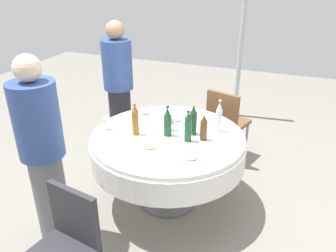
# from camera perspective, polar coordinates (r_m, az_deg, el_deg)

# --- Properties ---
(ground_plane) EXTENTS (10.00, 10.00, 0.00)m
(ground_plane) POSITION_cam_1_polar(r_m,az_deg,el_deg) (3.44, -0.00, -12.53)
(ground_plane) COLOR gray
(dining_table) EXTENTS (1.43, 1.43, 0.74)m
(dining_table) POSITION_cam_1_polar(r_m,az_deg,el_deg) (3.11, -0.00, -3.91)
(dining_table) COLOR white
(dining_table) RESTS_ON ground_plane
(bottle_amber_rear) EXTENTS (0.06, 0.06, 0.29)m
(bottle_amber_rear) POSITION_cam_1_polar(r_m,az_deg,el_deg) (3.01, -5.62, 0.94)
(bottle_amber_rear) COLOR #8C5619
(bottle_amber_rear) RESTS_ON dining_table
(bottle_brown_inner) EXTENTS (0.06, 0.06, 0.25)m
(bottle_brown_inner) POSITION_cam_1_polar(r_m,az_deg,el_deg) (2.92, 6.12, -0.34)
(bottle_brown_inner) COLOR #593314
(bottle_brown_inner) RESTS_ON dining_table
(bottle_dark_green_west) EXTENTS (0.06, 0.06, 0.29)m
(bottle_dark_green_west) POSITION_cam_1_polar(r_m,az_deg,el_deg) (2.88, 3.44, -0.21)
(bottle_dark_green_west) COLOR #194728
(bottle_dark_green_west) RESTS_ON dining_table
(bottle_clear_near) EXTENTS (0.06, 0.06, 0.31)m
(bottle_clear_near) POSITION_cam_1_polar(r_m,az_deg,el_deg) (3.08, 8.70, 1.53)
(bottle_clear_near) COLOR silver
(bottle_clear_near) RESTS_ON dining_table
(bottle_dark_green_mid) EXTENTS (0.07, 0.07, 0.28)m
(bottle_dark_green_mid) POSITION_cam_1_polar(r_m,az_deg,el_deg) (2.98, -0.17, 0.67)
(bottle_dark_green_mid) COLOR #194728
(bottle_dark_green_mid) RESTS_ON dining_table
(bottle_dark_green_right) EXTENTS (0.07, 0.07, 0.29)m
(bottle_dark_green_right) POSITION_cam_1_polar(r_m,az_deg,el_deg) (3.01, 4.35, 0.94)
(bottle_dark_green_right) COLOR #194728
(bottle_dark_green_right) RESTS_ON dining_table
(wine_glass_near) EXTENTS (0.07, 0.07, 0.13)m
(wine_glass_near) POSITION_cam_1_polar(r_m,az_deg,el_deg) (3.08, 0.45, 0.90)
(wine_glass_near) COLOR white
(wine_glass_near) RESTS_ON dining_table
(wine_glass_mid) EXTENTS (0.06, 0.06, 0.13)m
(wine_glass_mid) POSITION_cam_1_polar(r_m,az_deg,el_deg) (3.15, -10.55, 0.83)
(wine_glass_mid) COLOR white
(wine_glass_mid) RESTS_ON dining_table
(plate_front) EXTENTS (0.23, 0.23, 0.04)m
(plate_front) POSITION_cam_1_polar(r_m,az_deg,el_deg) (3.45, -4.02, 2.08)
(plate_front) COLOR white
(plate_front) RESTS_ON dining_table
(plate_south) EXTENTS (0.21, 0.21, 0.04)m
(plate_south) POSITION_cam_1_polar(r_m,az_deg,el_deg) (3.29, 1.36, 0.87)
(plate_south) COLOR white
(plate_south) RESTS_ON dining_table
(plate_far) EXTENTS (0.24, 0.24, 0.04)m
(plate_far) POSITION_cam_1_polar(r_m,az_deg,el_deg) (2.81, -3.11, -3.71)
(plate_far) COLOR white
(plate_far) RESTS_ON dining_table
(plate_east) EXTENTS (0.24, 0.24, 0.04)m
(plate_east) POSITION_cam_1_polar(r_m,az_deg,el_deg) (2.65, 3.82, -5.62)
(plate_east) COLOR white
(plate_east) RESTS_ON dining_table
(spoon_inner) EXTENTS (0.05, 0.18, 0.00)m
(spoon_inner) POSITION_cam_1_polar(r_m,az_deg,el_deg) (2.84, 9.87, -3.91)
(spoon_inner) COLOR silver
(spoon_inner) RESTS_ON dining_table
(spoon_west) EXTENTS (0.10, 0.17, 0.00)m
(spoon_west) POSITION_cam_1_polar(r_m,az_deg,el_deg) (2.78, -9.45, -4.61)
(spoon_west) COLOR silver
(spoon_west) RESTS_ON dining_table
(folded_napkin) EXTENTS (0.20, 0.20, 0.02)m
(folded_napkin) POSITION_cam_1_polar(r_m,az_deg,el_deg) (3.16, -3.12, -0.22)
(folded_napkin) COLOR white
(folded_napkin) RESTS_ON dining_table
(person_rear) EXTENTS (0.34, 0.34, 1.61)m
(person_rear) POSITION_cam_1_polar(r_m,az_deg,el_deg) (3.95, -8.40, 6.37)
(person_rear) COLOR #26262B
(person_rear) RESTS_ON ground_plane
(person_inner) EXTENTS (0.34, 0.34, 1.60)m
(person_inner) POSITION_cam_1_polar(r_m,az_deg,el_deg) (2.73, -20.59, -4.33)
(person_inner) COLOR slate
(person_inner) RESTS_ON ground_plane
(chair_right) EXTENTS (0.50, 0.50, 0.87)m
(chair_right) POSITION_cam_1_polar(r_m,az_deg,el_deg) (3.94, 9.85, 1.14)
(chair_right) COLOR brown
(chair_right) RESTS_ON ground_plane
(chair_left) EXTENTS (0.46, 0.46, 0.87)m
(chair_left) POSITION_cam_1_polar(r_m,az_deg,el_deg) (2.37, -17.11, -18.43)
(chair_left) COLOR #2D2D33
(chair_left) RESTS_ON ground_plane
(tent_pole_main) EXTENTS (0.07, 0.07, 2.53)m
(tent_pole_main) POSITION_cam_1_polar(r_m,az_deg,el_deg) (5.03, 12.52, 15.13)
(tent_pole_main) COLOR #B2B5B7
(tent_pole_main) RESTS_ON ground_plane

